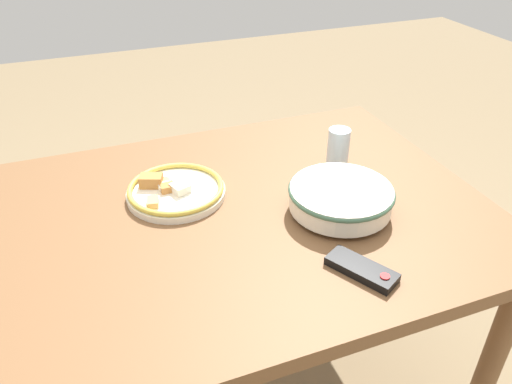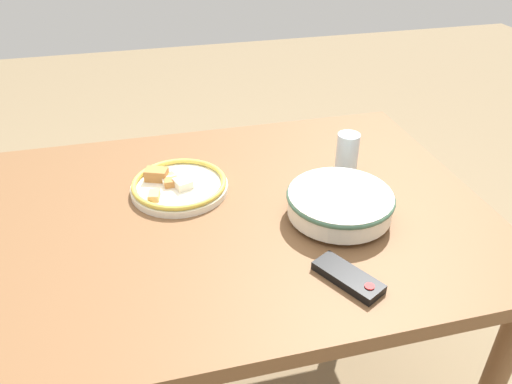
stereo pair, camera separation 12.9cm
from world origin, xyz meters
name	(u,v)px [view 1 (the left image)]	position (x,y,z in m)	size (l,w,h in m)	color
dining_table	(231,238)	(0.00, 0.00, 0.67)	(1.33, 0.95, 0.76)	brown
noodle_bowl	(341,197)	(-0.26, 0.10, 0.80)	(0.27, 0.27, 0.07)	silver
food_plate	(175,190)	(0.11, -0.12, 0.78)	(0.26, 0.26, 0.05)	silver
tv_remote	(362,269)	(-0.19, 0.32, 0.77)	(0.13, 0.16, 0.02)	black
drinking_glass	(338,148)	(-0.37, -0.11, 0.82)	(0.06, 0.06, 0.12)	silver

